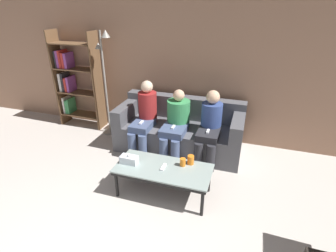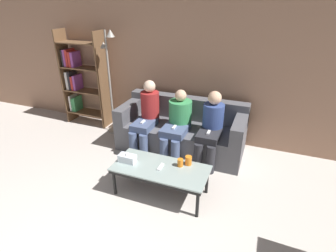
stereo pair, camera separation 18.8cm
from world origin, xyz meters
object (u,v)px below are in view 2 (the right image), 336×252
at_px(game_remote, 161,167).
at_px(seated_person_left_end, 147,115).
at_px(cup_near_right, 180,163).
at_px(bookshelf, 79,78).
at_px(seated_person_mid_right, 211,126).
at_px(couch, 182,131).
at_px(standing_lamp, 110,72).
at_px(tissue_box, 127,158).
at_px(seated_person_mid_left, 178,122).
at_px(cup_near_left, 188,160).
at_px(coffee_table, 161,170).

relative_size(game_remote, seated_person_left_end, 0.13).
xyz_separation_m(cup_near_right, bookshelf, (-2.52, 1.37, 0.46)).
bearing_deg(cup_near_right, seated_person_mid_right, 78.64).
relative_size(couch, standing_lamp, 1.09).
bearing_deg(game_remote, standing_lamp, 138.28).
distance_m(standing_lamp, seated_person_mid_right, 2.01).
xyz_separation_m(tissue_box, standing_lamp, (-1.06, 1.38, 0.68)).
bearing_deg(seated_person_mid_left, bookshelf, 167.25).
bearing_deg(game_remote, tissue_box, -175.56).
bearing_deg(cup_near_right, cup_near_left, 39.99).
height_order(cup_near_right, seated_person_mid_left, seated_person_mid_left).
distance_m(game_remote, seated_person_mid_right, 1.08).
relative_size(cup_near_left, tissue_box, 0.53).
height_order(game_remote, standing_lamp, standing_lamp).
height_order(standing_lamp, seated_person_left_end, standing_lamp).
bearing_deg(cup_near_right, coffee_table, -151.12).
relative_size(game_remote, standing_lamp, 0.08).
bearing_deg(seated_person_mid_left, cup_near_left, -62.03).
xyz_separation_m(coffee_table, standing_lamp, (-1.51, 1.34, 0.77)).
distance_m(couch, seated_person_mid_left, 0.34).
height_order(couch, cup_near_left, couch).
height_order(coffee_table, cup_near_left, cup_near_left).
height_order(seated_person_left_end, seated_person_mid_right, seated_person_left_end).
xyz_separation_m(bookshelf, standing_lamp, (0.80, -0.14, 0.22)).
bearing_deg(tissue_box, standing_lamp, 127.64).
distance_m(game_remote, bookshelf, 2.79).
bearing_deg(cup_near_left, cup_near_right, -140.01).
height_order(cup_near_left, standing_lamp, standing_lamp).
bearing_deg(tissue_box, couch, 75.71).
bearing_deg(standing_lamp, bookshelf, 169.95).
bearing_deg(seated_person_left_end, seated_person_mid_right, 0.49).
xyz_separation_m(couch, cup_near_right, (0.34, -1.09, 0.14)).
relative_size(cup_near_left, seated_person_mid_right, 0.11).
bearing_deg(seated_person_left_end, cup_near_right, -45.15).
xyz_separation_m(game_remote, seated_person_mid_left, (-0.13, 0.99, 0.16)).
bearing_deg(seated_person_left_end, standing_lamp, 157.33).
distance_m(cup_near_left, seated_person_mid_left, 0.92).
relative_size(standing_lamp, seated_person_mid_left, 1.76).
distance_m(couch, seated_person_left_end, 0.64).
height_order(coffee_table, seated_person_mid_right, seated_person_mid_right).
height_order(tissue_box, seated_person_mid_left, seated_person_mid_left).
distance_m(coffee_table, seated_person_mid_left, 1.02).
bearing_deg(cup_near_right, couch, 107.45).
bearing_deg(seated_person_mid_left, coffee_table, -82.67).
bearing_deg(seated_person_left_end, seated_person_mid_left, 0.93).
xyz_separation_m(couch, standing_lamp, (-1.38, 0.14, 0.82)).
distance_m(coffee_table, standing_lamp, 2.16).
xyz_separation_m(seated_person_left_end, seated_person_mid_left, (0.52, 0.01, -0.03)).
relative_size(tissue_box, seated_person_mid_left, 0.21).
height_order(couch, cup_near_right, couch).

